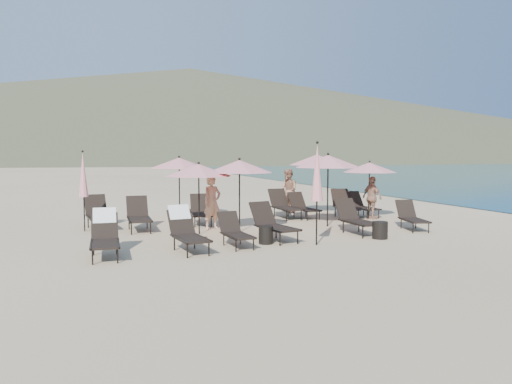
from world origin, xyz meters
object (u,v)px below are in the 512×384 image
object	(u,v)px
lounger_10	(303,206)
umbrella_open_1	(239,166)
lounger_1	(186,230)
lounger_3	(273,223)
lounger_11	(344,205)
umbrella_closed_1	(83,175)
beachgoer_b	(288,191)
umbrella_open_2	(328,161)
beachgoer_a	(212,202)
umbrella_open_3	(179,163)
side_table_1	(380,230)
lounger_7	(139,215)
side_table_0	(266,235)
umbrella_open_0	(199,170)
umbrella_closed_0	(317,173)
lounger_6	(98,213)
umbrella_open_5	(369,167)
lounger_9	(284,205)
lounger_4	(356,218)
lounger_2	(235,231)
lounger_8	(201,210)
umbrella_open_4	(317,160)
lounger_12	(362,205)
lounger_5	(412,217)
beachgoer_c	(372,198)
lounger_0	(105,234)

from	to	relation	value
lounger_10	umbrella_open_1	bearing A→B (deg)	-147.82
lounger_1	lounger_10	size ratio (longest dim) A/B	1.09
lounger_3	lounger_11	bearing A→B (deg)	30.47
umbrella_closed_1	beachgoer_b	size ratio (longest dim) A/B	1.41
umbrella_open_2	beachgoer_a	world-z (taller)	umbrella_open_2
umbrella_open_3	side_table_1	world-z (taller)	umbrella_open_3
lounger_1	lounger_3	bearing A→B (deg)	7.95
lounger_10	umbrella_open_1	distance (m)	4.33
lounger_7	umbrella_open_3	distance (m)	3.34
umbrella_open_2	lounger_11	bearing A→B (deg)	47.84
side_table_0	umbrella_open_0	bearing A→B (deg)	121.26
side_table_1	umbrella_open_1	bearing A→B (deg)	143.84
lounger_10	umbrella_closed_0	distance (m)	5.70
umbrella_open_2	side_table_0	xyz separation A→B (m)	(-3.06, -2.31, -1.92)
lounger_6	side_table_0	distance (m)	6.06
lounger_6	lounger_11	bearing A→B (deg)	-7.48
umbrella_open_5	lounger_9	bearing A→B (deg)	156.30
lounger_4	umbrella_closed_0	world-z (taller)	umbrella_closed_0
lounger_2	lounger_10	world-z (taller)	lounger_10
lounger_1	umbrella_closed_0	bearing A→B (deg)	-13.18
lounger_7	lounger_10	xyz separation A→B (m)	(6.17, 0.98, -0.05)
lounger_3	umbrella_open_0	world-z (taller)	umbrella_open_0
lounger_8	lounger_3	bearing A→B (deg)	-65.14
side_table_0	umbrella_closed_0	bearing A→B (deg)	-26.34
umbrella_open_3	umbrella_closed_0	bearing A→B (deg)	-69.50
lounger_8	lounger_6	bearing A→B (deg)	-172.97
lounger_6	umbrella_open_4	bearing A→B (deg)	-0.23
lounger_9	lounger_1	bearing A→B (deg)	-134.91
lounger_12	lounger_10	bearing A→B (deg)	169.56
umbrella_open_4	beachgoer_a	bearing A→B (deg)	-154.68
umbrella_open_5	side_table_0	xyz separation A→B (m)	(-5.40, -3.53, -1.66)
lounger_11	beachgoer_a	distance (m)	5.63
lounger_5	lounger_10	size ratio (longest dim) A/B	1.00
lounger_9	side_table_0	world-z (taller)	lounger_9
lounger_8	umbrella_closed_1	distance (m)	4.05
lounger_11	beachgoer_a	bearing A→B (deg)	-153.96
umbrella_open_2	umbrella_open_4	bearing A→B (deg)	70.35
lounger_9	lounger_10	size ratio (longest dim) A/B	1.11
lounger_3	side_table_0	bearing A→B (deg)	-138.90
lounger_5	umbrella_open_0	xyz separation A→B (m)	(-6.59, 1.41, 1.51)
lounger_8	umbrella_open_4	xyz separation A→B (m)	(4.89, 0.93, 1.71)
lounger_10	side_table_1	world-z (taller)	lounger_10
lounger_4	umbrella_closed_1	distance (m)	8.51
lounger_3	lounger_9	distance (m)	4.83
umbrella_open_0	umbrella_open_5	distance (m)	6.87
lounger_4	beachgoer_c	distance (m)	3.63
lounger_0	beachgoer_b	xyz separation A→B (m)	(7.46, 6.46, 0.38)
lounger_5	umbrella_open_3	bearing A→B (deg)	156.08
lounger_1	lounger_9	xyz separation A→B (m)	(4.74, 4.98, -0.03)
lounger_3	umbrella_open_1	distance (m)	2.34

